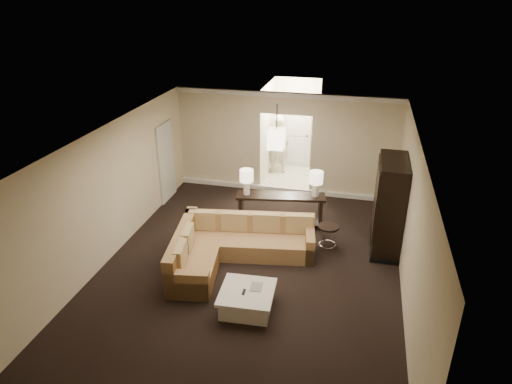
% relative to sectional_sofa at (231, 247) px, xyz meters
% --- Properties ---
extents(ground, '(8.00, 8.00, 0.00)m').
position_rel_sectional_sofa_xyz_m(ground, '(0.46, -0.25, -0.34)').
color(ground, black).
rests_on(ground, ground).
extents(wall_back, '(6.00, 0.04, 2.80)m').
position_rel_sectional_sofa_xyz_m(wall_back, '(0.46, 3.75, 1.06)').
color(wall_back, beige).
rests_on(wall_back, ground).
extents(wall_front, '(6.00, 0.04, 2.80)m').
position_rel_sectional_sofa_xyz_m(wall_front, '(0.46, -4.25, 1.06)').
color(wall_front, beige).
rests_on(wall_front, ground).
extents(wall_left, '(0.04, 8.00, 2.80)m').
position_rel_sectional_sofa_xyz_m(wall_left, '(-2.54, -0.25, 1.06)').
color(wall_left, beige).
rests_on(wall_left, ground).
extents(wall_right, '(0.04, 8.00, 2.80)m').
position_rel_sectional_sofa_xyz_m(wall_right, '(3.46, -0.25, 1.06)').
color(wall_right, beige).
rests_on(wall_right, ground).
extents(ceiling, '(6.00, 8.00, 0.02)m').
position_rel_sectional_sofa_xyz_m(ceiling, '(0.46, -0.25, 2.46)').
color(ceiling, silver).
rests_on(ceiling, wall_back).
extents(crown_molding, '(6.00, 0.10, 0.12)m').
position_rel_sectional_sofa_xyz_m(crown_molding, '(0.46, 3.70, 2.39)').
color(crown_molding, white).
rests_on(crown_molding, wall_back).
extents(baseboard, '(6.00, 0.10, 0.12)m').
position_rel_sectional_sofa_xyz_m(baseboard, '(0.46, 3.70, -0.28)').
color(baseboard, white).
rests_on(baseboard, ground).
extents(side_door, '(0.05, 0.90, 2.10)m').
position_rel_sectional_sofa_xyz_m(side_door, '(-2.51, 2.55, 0.71)').
color(side_door, silver).
rests_on(side_door, ground).
extents(foyer, '(1.44, 2.02, 2.80)m').
position_rel_sectional_sofa_xyz_m(foyer, '(0.46, 5.10, 0.96)').
color(foyer, silver).
rests_on(foyer, ground).
extents(sectional_sofa, '(2.93, 2.57, 0.85)m').
position_rel_sectional_sofa_xyz_m(sectional_sofa, '(0.00, 0.00, 0.00)').
color(sectional_sofa, brown).
rests_on(sectional_sofa, ground).
extents(coffee_table, '(1.01, 1.01, 0.40)m').
position_rel_sectional_sofa_xyz_m(coffee_table, '(0.72, -1.44, -0.14)').
color(coffee_table, beige).
rests_on(coffee_table, ground).
extents(console_table, '(2.14, 0.81, 0.81)m').
position_rel_sectional_sofa_xyz_m(console_table, '(0.72, 1.75, 0.14)').
color(console_table, black).
rests_on(console_table, ground).
extents(armoire, '(0.61, 1.43, 2.06)m').
position_rel_sectional_sofa_xyz_m(armoire, '(3.15, 1.31, 0.65)').
color(armoire, black).
rests_on(armoire, ground).
extents(drink_table, '(0.45, 0.45, 0.56)m').
position_rel_sectional_sofa_xyz_m(drink_table, '(1.94, 0.95, 0.07)').
color(drink_table, black).
rests_on(drink_table, ground).
extents(table_lamp_left, '(0.32, 0.32, 0.62)m').
position_rel_sectional_sofa_xyz_m(table_lamp_left, '(-0.07, 1.62, 0.88)').
color(table_lamp_left, white).
rests_on(table_lamp_left, console_table).
extents(table_lamp_right, '(0.32, 0.32, 0.62)m').
position_rel_sectional_sofa_xyz_m(table_lamp_right, '(1.52, 1.89, 0.88)').
color(table_lamp_right, white).
rests_on(table_lamp_right, console_table).
extents(pendant_light, '(0.38, 0.38, 1.09)m').
position_rel_sectional_sofa_xyz_m(pendant_light, '(0.46, 2.45, 1.62)').
color(pendant_light, black).
rests_on(pendant_light, ceiling).
extents(person, '(0.80, 0.60, 2.01)m').
position_rel_sectional_sofa_xyz_m(person, '(0.01, 5.09, 0.67)').
color(person, beige).
rests_on(person, ground).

